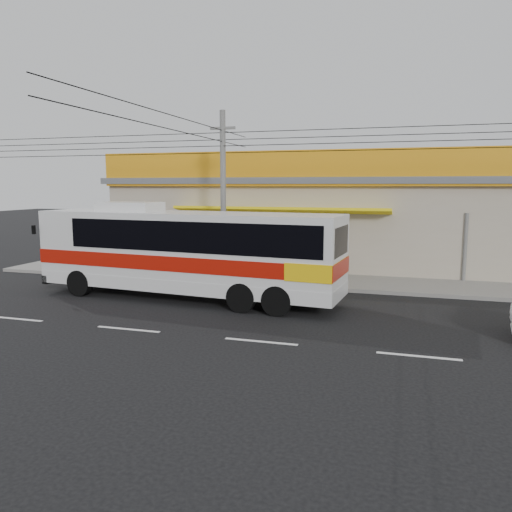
{
  "coord_description": "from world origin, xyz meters",
  "views": [
    {
      "loc": [
        3.56,
        -14.82,
        4.13
      ],
      "look_at": [
        -1.49,
        2.0,
        1.64
      ],
      "focal_mm": 35.0,
      "sensor_mm": 36.0,
      "label": 1
    }
  ],
  "objects_px": {
    "motorbike_red": "(91,255)",
    "coach_bus": "(190,248)",
    "utility_pole": "(223,142)",
    "motorbike_dark": "(141,257)"
  },
  "relations": [
    {
      "from": "coach_bus",
      "to": "utility_pole",
      "type": "distance_m",
      "value": 5.06
    },
    {
      "from": "utility_pole",
      "to": "motorbike_red",
      "type": "bearing_deg",
      "value": 166.36
    },
    {
      "from": "motorbike_red",
      "to": "utility_pole",
      "type": "distance_m",
      "value": 9.64
    },
    {
      "from": "coach_bus",
      "to": "motorbike_dark",
      "type": "distance_m",
      "value": 6.9
    },
    {
      "from": "coach_bus",
      "to": "motorbike_dark",
      "type": "height_order",
      "value": "coach_bus"
    },
    {
      "from": "motorbike_red",
      "to": "motorbike_dark",
      "type": "relative_size",
      "value": 1.01
    },
    {
      "from": "utility_pole",
      "to": "coach_bus",
      "type": "bearing_deg",
      "value": -92.58
    },
    {
      "from": "motorbike_red",
      "to": "motorbike_dark",
      "type": "xyz_separation_m",
      "value": [
        2.92,
        -0.16,
        0.07
      ]
    },
    {
      "from": "motorbike_red",
      "to": "coach_bus",
      "type": "bearing_deg",
      "value": -152.62
    },
    {
      "from": "motorbike_red",
      "to": "motorbike_dark",
      "type": "distance_m",
      "value": 2.93
    }
  ]
}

